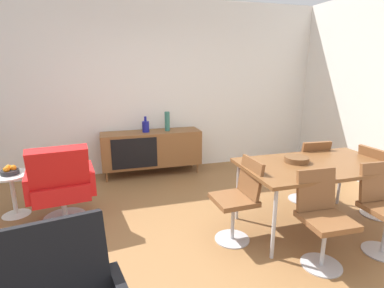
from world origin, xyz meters
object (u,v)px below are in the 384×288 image
at_px(dining_chair_near_window, 239,197).
at_px(side_table_round, 13,190).
at_px(vase_sculptural_dark, 146,126).
at_px(dining_chair_front_right, 384,205).
at_px(wooden_bowl_on_table, 296,159).
at_px(sideboard, 152,148).
at_px(dining_chair_back_right, 308,168).
at_px(dining_chair_front_left, 322,215).
at_px(dining_chair_far_end, 378,179).
at_px(dining_table, 316,167).
at_px(fruit_bowl, 10,171).
at_px(vase_cobalt, 167,121).
at_px(lounge_chair_red, 61,183).

xyz_separation_m(dining_chair_near_window, side_table_round, (-2.36, 1.24, -0.15)).
xyz_separation_m(vase_sculptural_dark, dining_chair_front_right, (1.86, -2.76, -0.34)).
relative_size(vase_sculptural_dark, dining_chair_near_window, 0.30).
distance_m(wooden_bowl_on_table, dining_chair_near_window, 0.78).
xyz_separation_m(sideboard, dining_chair_back_right, (1.77, -1.64, 0.03)).
relative_size(sideboard, dining_chair_front_left, 1.87).
relative_size(dining_chair_front_left, dining_chair_far_end, 1.00).
distance_m(vase_sculptural_dark, dining_chair_front_left, 3.02).
bearing_deg(dining_chair_near_window, wooden_bowl_on_table, 8.28).
bearing_deg(side_table_round, dining_table, -21.02).
height_order(sideboard, dining_chair_near_window, dining_chair_near_window).
height_order(vase_sculptural_dark, fruit_bowl, vase_sculptural_dark).
bearing_deg(fruit_bowl, sideboard, 27.74).
bearing_deg(dining_chair_back_right, side_table_round, 169.15).
distance_m(dining_table, wooden_bowl_on_table, 0.22).
relative_size(dining_chair_back_right, dining_chair_far_end, 1.00).
height_order(vase_cobalt, fruit_bowl, vase_cobalt).
distance_m(dining_chair_back_right, dining_chair_front_left, 1.32).
height_order(dining_chair_far_end, lounge_chair_red, lounge_chair_red).
distance_m(dining_chair_front_left, lounge_chair_red, 2.75).
distance_m(dining_chair_front_right, dining_chair_back_right, 1.12).
bearing_deg(dining_chair_far_end, dining_chair_front_left, -155.77).
relative_size(vase_cobalt, dining_table, 0.20).
bearing_deg(dining_chair_back_right, fruit_bowl, 169.13).
relative_size(dining_chair_near_window, fruit_bowl, 4.28).
xyz_separation_m(vase_sculptural_dark, side_table_round, (-1.74, -0.96, -0.49)).
height_order(dining_chair_front_left, dining_chair_far_end, same).
bearing_deg(vase_sculptural_dark, dining_chair_near_window, -74.28).
height_order(vase_cobalt, wooden_bowl_on_table, vase_cobalt).
bearing_deg(dining_chair_front_left, lounge_chair_red, 147.32).
distance_m(vase_sculptural_dark, side_table_round, 2.04).
xyz_separation_m(sideboard, wooden_bowl_on_table, (1.25, -2.10, 0.33)).
distance_m(sideboard, dining_table, 2.64).
relative_size(dining_chair_back_right, lounge_chair_red, 0.90).
distance_m(vase_cobalt, vase_sculptural_dark, 0.36).
xyz_separation_m(wooden_bowl_on_table, lounge_chair_red, (-2.48, 0.82, -0.30)).
bearing_deg(vase_cobalt, dining_chair_back_right, -47.67).
height_order(dining_chair_front_left, side_table_round, dining_chair_front_left).
bearing_deg(dining_chair_front_right, dining_chair_back_right, 90.38).
distance_m(dining_table, dining_chair_near_window, 0.92).
bearing_deg(dining_chair_near_window, dining_chair_far_end, -0.16).
bearing_deg(dining_chair_near_window, vase_sculptural_dark, 105.72).
distance_m(sideboard, lounge_chair_red, 1.78).
height_order(dining_chair_back_right, fruit_bowl, dining_chair_back_right).
height_order(dining_chair_near_window, dining_chair_far_end, same).
relative_size(vase_sculptural_dark, dining_chair_back_right, 0.30).
xyz_separation_m(dining_chair_front_left, dining_chair_far_end, (1.24, 0.56, 0.00)).
height_order(sideboard, lounge_chair_red, lounge_chair_red).
relative_size(dining_table, dining_chair_near_window, 1.87).
height_order(dining_chair_back_right, lounge_chair_red, lounge_chair_red).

